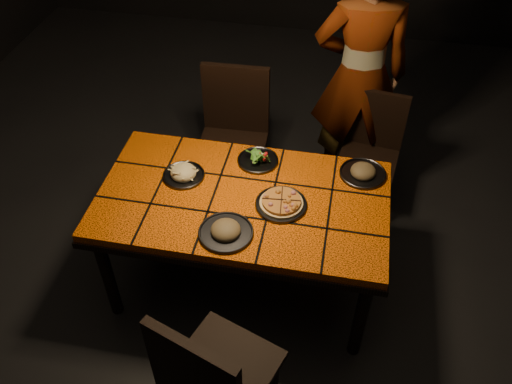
% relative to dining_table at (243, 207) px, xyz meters
% --- Properties ---
extents(room_shell, '(6.04, 7.04, 3.08)m').
position_rel_dining_table_xyz_m(room_shell, '(0.00, 0.00, 0.83)').
color(room_shell, black).
rests_on(room_shell, ground).
extents(dining_table, '(1.62, 0.92, 0.75)m').
position_rel_dining_table_xyz_m(dining_table, '(0.00, 0.00, 0.00)').
color(dining_table, '#FB6207').
rests_on(dining_table, ground).
extents(chair_near, '(0.57, 0.57, 0.99)m').
position_rel_dining_table_xyz_m(chair_near, '(0.06, -0.97, -0.10)').
color(chair_near, black).
rests_on(chair_near, ground).
extents(chair_far_left, '(0.47, 0.47, 1.01)m').
position_rel_dining_table_xyz_m(chair_far_left, '(-0.24, 0.81, -0.09)').
color(chair_far_left, black).
rests_on(chair_far_left, ground).
extents(chair_far_right, '(0.44, 0.44, 0.86)m').
position_rel_dining_table_xyz_m(chair_far_right, '(0.70, 0.92, -0.18)').
color(chair_far_right, black).
rests_on(chair_far_right, ground).
extents(diner, '(0.71, 0.52, 1.78)m').
position_rel_dining_table_xyz_m(diner, '(0.56, 1.15, 0.22)').
color(diner, brown).
rests_on(diner, ground).
extents(plate_pizza, '(0.28, 0.28, 0.04)m').
position_rel_dining_table_xyz_m(plate_pizza, '(0.22, -0.03, 0.10)').
color(plate_pizza, '#35353A').
rests_on(plate_pizza, dining_table).
extents(plate_pasta, '(0.24, 0.24, 0.08)m').
position_rel_dining_table_xyz_m(plate_pasta, '(-0.37, 0.10, 0.10)').
color(plate_pasta, '#35353A').
rests_on(plate_pasta, dining_table).
extents(plate_salad, '(0.24, 0.24, 0.07)m').
position_rel_dining_table_xyz_m(plate_salad, '(0.03, 0.31, 0.10)').
color(plate_salad, '#35353A').
rests_on(plate_salad, dining_table).
extents(plate_mushroom_a, '(0.29, 0.29, 0.09)m').
position_rel_dining_table_xyz_m(plate_mushroom_a, '(-0.03, -0.28, 0.10)').
color(plate_mushroom_a, '#35353A').
rests_on(plate_mushroom_a, dining_table).
extents(plate_mushroom_b, '(0.27, 0.27, 0.09)m').
position_rel_dining_table_xyz_m(plate_mushroom_b, '(0.64, 0.31, 0.10)').
color(plate_mushroom_b, '#35353A').
rests_on(plate_mushroom_b, dining_table).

